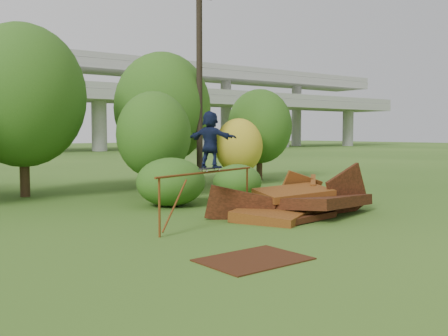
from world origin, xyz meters
TOP-DOWN VIEW (x-y plane):
  - ground at (0.00, 0.00)m, footprint 240.00×240.00m
  - scrap_pile at (1.87, 1.51)m, footprint 5.77×3.46m
  - grind_rail at (-1.45, 1.85)m, footprint 4.29×1.68m
  - skateboard at (-1.36, 1.89)m, footprint 0.90×0.53m
  - skater at (-1.36, 1.89)m, footprint 1.12×1.57m
  - flat_plate at (-2.93, -2.06)m, footprint 2.23×1.65m
  - tree_1 at (-4.17, 11.50)m, footprint 5.11×5.11m
  - tree_2 at (0.21, 8.43)m, footprint 3.09×3.09m
  - tree_3 at (2.43, 11.78)m, footprint 4.74×4.74m
  - tree_4 at (6.01, 10.30)m, footprint 2.45×2.45m
  - tree_5 at (8.60, 11.79)m, footprint 3.63×3.63m
  - shrub_left at (-0.54, 5.67)m, footprint 2.54×2.34m
  - shrub_right at (2.46, 5.68)m, footprint 1.99×1.83m
  - utility_pole at (3.26, 9.71)m, footprint 1.40×0.28m

SIDE VIEW (x-z plane):
  - ground at x=0.00m, z-range 0.00..0.00m
  - flat_plate at x=-2.93m, z-range 0.00..0.03m
  - scrap_pile at x=1.87m, z-range -0.61..1.39m
  - shrub_right at x=2.46m, z-range 0.00..1.41m
  - shrub_left at x=-0.54m, z-range 0.00..1.76m
  - grind_rail at x=-1.45m, z-range 0.46..2.01m
  - skateboard at x=-1.36m, z-range 1.58..1.67m
  - tree_4 at x=6.01m, z-range 0.28..3.66m
  - skater at x=-1.36m, z-range 1.64..3.27m
  - tree_2 at x=0.21m, z-range 0.39..4.74m
  - tree_5 at x=8.60m, z-range 0.46..5.56m
  - tree_3 at x=2.43m, z-range 0.56..7.14m
  - tree_1 at x=-4.17m, z-range 0.61..7.72m
  - utility_pole at x=3.26m, z-range 0.07..9.73m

